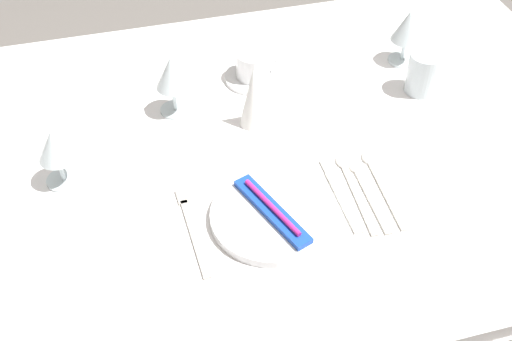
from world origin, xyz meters
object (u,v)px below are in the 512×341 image
fork_outer (192,227)px  wine_glass_right (55,148)px  napkin_folded (253,97)px  dinner_plate (272,216)px  wine_glass_left (172,75)px  toothbrush_package (272,210)px  drink_tumbler (423,75)px  spoon_tea (379,180)px  wine_glass_far (408,28)px  spoon_soup (352,184)px  coffee_cup_left (254,65)px  dinner_knife (341,197)px  spoon_dessert (364,186)px

fork_outer → wine_glass_right: bearing=139.7°
napkin_folded → dinner_plate: bearing=-97.6°
wine_glass_left → wine_glass_right: bearing=-147.4°
fork_outer → toothbrush_package: bearing=-6.2°
dinner_plate → drink_tumbler: size_ratio=2.38×
spoon_tea → wine_glass_right: bearing=165.1°
spoon_tea → wine_glass_far: 0.46m
wine_glass_left → wine_glass_far: 0.60m
toothbrush_package → napkin_folded: size_ratio=1.42×
toothbrush_package → wine_glass_right: bearing=151.2°
spoon_tea → wine_glass_right: size_ratio=1.70×
spoon_soup → wine_glass_far: (0.28, 0.38, 0.09)m
coffee_cup_left → wine_glass_far: (0.39, -0.02, 0.05)m
dinner_knife → spoon_dessert: size_ratio=0.99×
spoon_soup → wine_glass_right: 0.60m
spoon_soup → spoon_tea: same height
toothbrush_package → wine_glass_right: 0.45m
dinner_knife → spoon_soup: (0.04, 0.03, 0.00)m
spoon_soup → drink_tumbler: size_ratio=2.26×
spoon_dessert → spoon_tea: (0.04, 0.01, 0.00)m
drink_tumbler → coffee_cup_left: bearing=158.4°
wine_glass_far → fork_outer: bearing=-146.4°
dinner_knife → spoon_dessert: bearing=15.5°
napkin_folded → coffee_cup_left: bearing=74.7°
fork_outer → coffee_cup_left: (0.24, 0.44, 0.04)m
coffee_cup_left → drink_tumbler: bearing=-21.6°
fork_outer → dinner_knife: (0.31, 0.00, 0.00)m
spoon_tea → wine_glass_left: bearing=137.6°
wine_glass_right → drink_tumbler: bearing=6.3°
napkin_folded → spoon_dessert: bearing=-56.5°
spoon_soup → coffee_cup_left: coffee_cup_left is taller
fork_outer → spoon_dessert: 0.36m
spoon_dessert → spoon_tea: 0.04m
toothbrush_package → fork_outer: 0.16m
dinner_plate → napkin_folded: napkin_folded is taller
spoon_soup → wine_glass_far: 0.49m
fork_outer → napkin_folded: bearing=54.6°
dinner_knife → wine_glass_left: wine_glass_left is taller
spoon_tea → wine_glass_right: (-0.63, 0.17, 0.09)m
fork_outer → wine_glass_left: wine_glass_left is taller
toothbrush_package → wine_glass_left: wine_glass_left is taller
spoon_soup → wine_glass_left: wine_glass_left is taller
spoon_dessert → wine_glass_right: size_ratio=1.58×
spoon_dessert → drink_tumbler: 0.37m
dinner_knife → spoon_dessert: spoon_dessert is taller
toothbrush_package → spoon_soup: toothbrush_package is taller
drink_tumbler → napkin_folded: napkin_folded is taller
toothbrush_package → dinner_knife: toothbrush_package is taller
dinner_plate → toothbrush_package: bearing=0.0°
dinner_plate → wine_glass_left: wine_glass_left is taller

